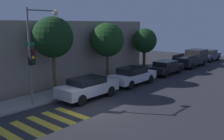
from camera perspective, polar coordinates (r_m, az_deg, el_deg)
ground_plane at (r=14.66m, az=-3.58°, el=-9.27°), size 60.00×60.00×0.00m
sidewalk at (r=17.82m, az=-13.77°, el=-5.69°), size 26.00×2.35×0.14m
building_row at (r=21.18m, az=-21.34°, el=3.40°), size 26.00×6.00×5.17m
crosswalk at (r=13.42m, az=-15.45°, el=-11.56°), size 4.16×2.60×0.00m
traffic_light_pole at (r=15.50m, az=-16.83°, el=5.45°), size 2.50×0.56×5.89m
sedan_near_corner at (r=16.77m, az=-5.51°, el=-3.90°), size 4.38×1.80×1.45m
sedan_middle at (r=20.52m, az=4.75°, el=-1.22°), size 4.42×1.83×1.47m
sedan_far_end at (r=25.14m, az=12.18°, el=0.68°), size 4.37×1.81×1.36m
pickup_truck at (r=30.72m, az=17.82°, el=2.59°), size 5.61×2.04×1.89m
sedan_tail_of_row at (r=35.84m, az=21.26°, el=3.20°), size 4.38×1.78×1.50m
tree_near_corner at (r=17.60m, az=-13.37°, el=7.27°), size 2.81×2.81×5.46m
tree_midblock at (r=21.39m, az=-1.07°, el=6.87°), size 2.89×2.89×5.04m
tree_far_end at (r=25.97m, az=7.44°, el=6.62°), size 2.51×2.51×4.49m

